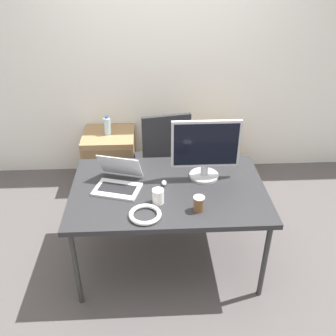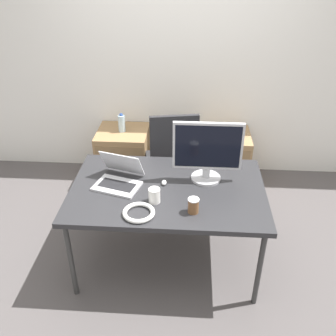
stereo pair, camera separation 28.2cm
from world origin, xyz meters
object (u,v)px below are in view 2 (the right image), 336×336
water_bottle (122,123)px  mouse (164,183)px  cabinet_right (223,158)px  monitor (207,152)px  cable_coil (139,213)px  coffee_cup_white (154,195)px  office_chair (171,170)px  cabinet_left (124,155)px  coffee_cup_brown (193,206)px  laptop_center (119,178)px

water_bottle → mouse: bearing=-65.9°
cabinet_right → monitor: 1.34m
water_bottle → cable_coil: 1.67m
coffee_cup_white → cable_coil: size_ratio=0.49×
office_chair → mouse: size_ratio=18.04×
monitor → cable_coil: size_ratio=2.34×
water_bottle → coffee_cup_white: coffee_cup_white is taller
cabinet_left → mouse: mouse is taller
coffee_cup_white → coffee_cup_brown: same height
cabinet_left → cable_coil: bearing=-76.0°
coffee_cup_white → office_chair: bearing=86.3°
monitor → mouse: size_ratio=9.05×
office_chair → coffee_cup_brown: 1.20m
office_chair → laptop_center: bearing=-114.8°
monitor → mouse: (-0.33, -0.10, -0.23)m
cabinet_right → monitor: bearing=-101.8°
monitor → office_chair: bearing=114.5°
cabinet_left → cabinet_right: size_ratio=1.00×
cabinet_left → coffee_cup_brown: size_ratio=5.27×
water_bottle → monitor: 1.46m
office_chair → monitor: size_ratio=1.99×
laptop_center → mouse: size_ratio=7.16×
cabinet_right → laptop_center: size_ratio=1.40×
laptop_center → monitor: 0.71m
cabinet_left → cable_coil: (0.40, -1.61, 0.46)m
office_chair → water_bottle: bearing=141.5°
office_chair → monitor: monitor is taller
monitor → cable_coil: bearing=-134.2°
monitor → water_bottle: bearing=127.7°
cabinet_left → coffee_cup_white: coffee_cup_white is taller
mouse → monitor: bearing=17.0°
cabinet_left → mouse: size_ratio=10.02×
water_bottle → laptop_center: size_ratio=0.48×
coffee_cup_brown → cabinet_left: bearing=116.5°
cabinet_left → water_bottle: (0.00, 0.00, 0.39)m
office_chair → cabinet_right: bearing=39.2°
mouse → cable_coil: bearing=-110.8°
laptop_center → cable_coil: laptop_center is taller
office_chair → laptop_center: size_ratio=2.52×
cabinet_left → laptop_center: laptop_center is taller
cabinet_left → water_bottle: size_ratio=2.89×
laptop_center → coffee_cup_brown: bearing=-29.4°
cabinet_left → monitor: size_ratio=1.11×
monitor → cable_coil: monitor is taller
cabinet_left → mouse: bearing=-65.9°
monitor → laptop_center: bearing=-171.1°
cabinet_left → office_chair: bearing=-38.4°
cabinet_right → cable_coil: cable_coil is taller
water_bottle → cabinet_right: bearing=-0.1°
cabinet_left → laptop_center: bearing=-80.9°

